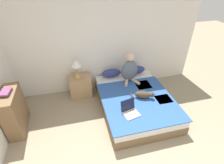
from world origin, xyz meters
The scene contains 11 objects.
wall_back centered at (0.00, 3.09, 1.27)m, with size 5.08×0.05×2.55m.
bed centered at (0.59, 2.01, 0.19)m, with size 1.52×2.02×0.38m.
pillow_near centered at (0.26, 2.89, 0.48)m, with size 0.50×0.22×0.20m.
pillow_far centered at (0.92, 2.89, 0.48)m, with size 0.50×0.22×0.20m.
person_sitting centered at (0.65, 2.61, 0.69)m, with size 0.40×0.40×0.74m.
cat_tabby centered at (0.73, 1.87, 0.46)m, with size 0.47×0.32×0.17m.
laptop_open centered at (0.29, 1.50, 0.44)m, with size 0.36×0.35×0.25m.
nightstand centered at (-0.55, 2.82, 0.26)m, with size 0.52×0.41×0.53m.
table_lamp centered at (-0.58, 2.83, 0.85)m, with size 0.24×0.24×0.46m.
bookshelf centered at (-1.87, 2.02, 0.44)m, with size 0.27×0.74×0.88m.
book_stack_top centered at (-1.88, 2.02, 0.91)m, with size 0.19×0.25×0.06m.
Camera 1 is at (-0.65, -0.82, 2.79)m, focal length 28.00 mm.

